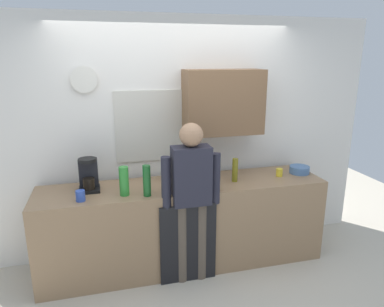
{
  "coord_description": "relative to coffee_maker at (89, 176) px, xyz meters",
  "views": [
    {
      "loc": [
        -0.78,
        -3.01,
        2.18
      ],
      "look_at": [
        0.07,
        0.25,
        1.24
      ],
      "focal_mm": 32.88,
      "sensor_mm": 36.0,
      "label": 1
    }
  ],
  "objects": [
    {
      "name": "mixing_bowl",
      "position": [
        2.28,
        -0.06,
        -0.11
      ],
      "size": [
        0.22,
        0.22,
        0.08
      ],
      "primitive_type": "cylinder",
      "color": "#4C72A5",
      "rests_on": "kitchen_counter"
    },
    {
      "name": "ground_plane",
      "position": [
        0.94,
        -0.38,
        -1.05
      ],
      "size": [
        8.0,
        8.0,
        0.0
      ],
      "primitive_type": "plane",
      "color": "beige"
    },
    {
      "name": "bottle_green_wine",
      "position": [
        0.53,
        -0.29,
        0.0
      ],
      "size": [
        0.07,
        0.07,
        0.3
      ],
      "primitive_type": "cylinder",
      "color": "#195923",
      "rests_on": "kitchen_counter"
    },
    {
      "name": "kitchen_counter",
      "position": [
        0.94,
        -0.08,
        -0.6
      ],
      "size": [
        2.96,
        0.64,
        0.91
      ],
      "primitive_type": "cube",
      "color": "#937251",
      "rests_on": "ground_plane"
    },
    {
      "name": "back_wall_assembly",
      "position": [
        1.0,
        0.32,
        0.3
      ],
      "size": [
        4.56,
        0.42,
        2.6
      ],
      "color": "white",
      "rests_on": "ground_plane"
    },
    {
      "name": "dishwasher_panel",
      "position": [
        0.9,
        -0.41,
        -0.65
      ],
      "size": [
        0.56,
        0.02,
        0.82
      ],
      "primitive_type": "cube",
      "color": "black",
      "rests_on": "ground_plane"
    },
    {
      "name": "cup_blue_mug",
      "position": [
        -0.07,
        -0.27,
        -0.1
      ],
      "size": [
        0.08,
        0.08,
        0.1
      ],
      "primitive_type": "cylinder",
      "color": "#3351B2",
      "rests_on": "kitchen_counter"
    },
    {
      "name": "cup_yellow_cup",
      "position": [
        2.01,
        -0.1,
        -0.1
      ],
      "size": [
        0.07,
        0.07,
        0.08
      ],
      "primitive_type": "cylinder",
      "color": "yellow",
      "rests_on": "kitchen_counter"
    },
    {
      "name": "storage_canister",
      "position": [
        0.8,
        0.08,
        -0.06
      ],
      "size": [
        0.14,
        0.14,
        0.17
      ],
      "primitive_type": "cylinder",
      "color": "silver",
      "rests_on": "kitchen_counter"
    },
    {
      "name": "coffee_maker",
      "position": [
        0.0,
        0.0,
        0.0
      ],
      "size": [
        0.2,
        0.2,
        0.33
      ],
      "color": "black",
      "rests_on": "kitchen_counter"
    },
    {
      "name": "bottle_olive_oil",
      "position": [
        1.47,
        -0.13,
        -0.02
      ],
      "size": [
        0.06,
        0.06,
        0.25
      ],
      "primitive_type": "cylinder",
      "color": "olive",
      "rests_on": "kitchen_counter"
    },
    {
      "name": "dish_soap",
      "position": [
        0.92,
        -0.01,
        -0.07
      ],
      "size": [
        0.06,
        0.06,
        0.18
      ],
      "color": "green",
      "rests_on": "kitchen_counter"
    },
    {
      "name": "person_at_sink",
      "position": [
        0.94,
        -0.38,
        -0.11
      ],
      "size": [
        0.57,
        0.22,
        1.6
      ],
      "rotation": [
        0.0,
        0.0,
        0.15
      ],
      "color": "brown",
      "rests_on": "ground_plane"
    },
    {
      "name": "bottle_clear_soda",
      "position": [
        0.33,
        -0.22,
        -0.01
      ],
      "size": [
        0.09,
        0.09,
        0.28
      ],
      "primitive_type": "cylinder",
      "color": "#2D8C33",
      "rests_on": "kitchen_counter"
    }
  ]
}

